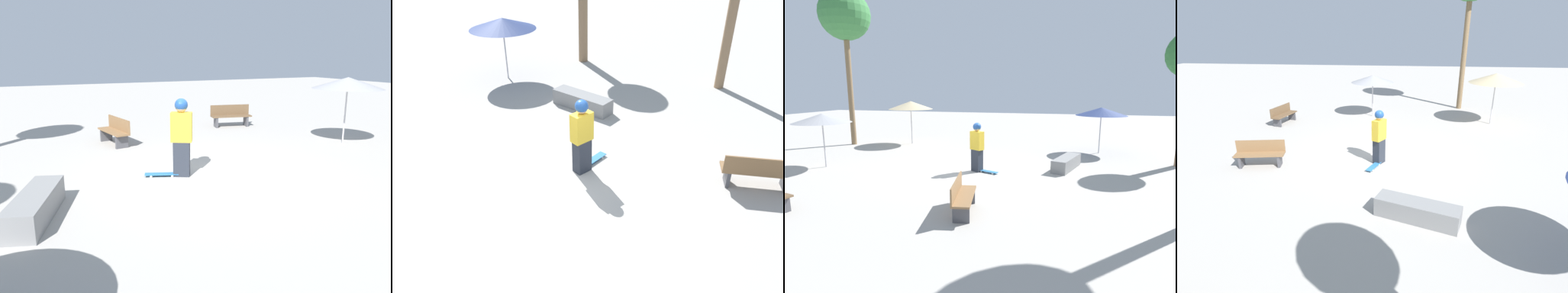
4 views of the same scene
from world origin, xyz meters
The scene contains 6 objects.
ground_plane centered at (0.00, 0.00, 0.00)m, with size 60.00×60.00×0.00m, color #ADA8A0.
skater_main centered at (-0.69, 0.00, 0.99)m, with size 0.56×0.47×1.84m.
skateboard centered at (-1.15, 0.13, 0.06)m, with size 0.82×0.47×0.07m.
concrete_ledge centered at (-3.96, -1.21, 0.24)m, with size 1.15×2.09×0.48m.
bench_near centered at (-1.37, 3.90, 0.43)m, with size 0.71×1.65×0.85m.
shade_umbrella_navy centered at (-5.54, -4.79, 2.02)m, with size 2.37×2.37×2.21m.
Camera 2 is at (6.37, 2.67, 5.22)m, focal length 35.00 mm.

